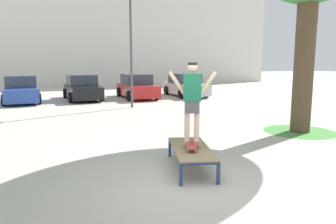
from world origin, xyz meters
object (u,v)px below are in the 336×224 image
Objects in this scene: car_blue at (22,90)px; car_red at (137,87)px; skater at (192,98)px; car_black at (82,88)px; car_silver at (185,86)px; light_post at (131,29)px; skate_box at (191,150)px; skateboard at (192,145)px.

car_red is (6.63, 0.00, 0.00)m from car_blue.
skater reaches higher than car_blue.
car_black is at bearing 95.11° from skater.
car_silver is 6.89m from light_post.
car_blue is (-4.56, 13.54, 0.28)m from skate_box.
light_post is (5.41, -4.04, 3.13)m from car_blue.
light_post is at bearing 84.86° from skater.
car_blue is 3.32m from car_black.
car_red and car_silver have the same top height.
skateboard is 0.19× the size of car_red.
car_silver is (3.32, 0.10, 0.00)m from car_red.
car_black and car_silver have the same top height.
car_silver is at bearing 68.45° from skate_box.
skate_box is at bearing 77.08° from skateboard.
skate_box is 1.19× the size of skater.
car_blue is 6.63m from car_red.
light_post is at bearing -106.81° from car_red.
car_blue is at bearing 108.51° from skater.
skater reaches higher than car_red.
skateboard is 14.34m from car_blue.
skate_box is 13.70m from car_red.
light_post is at bearing -137.64° from car_silver.
skater is at bearing -95.14° from light_post.
skateboard reaches higher than skate_box.
car_red is 1.01× the size of car_silver.
car_blue is 1.00× the size of car_black.
car_silver is at bearing -1.11° from car_black.
car_red is 5.26m from light_post.
car_red is at bearing -178.35° from car_silver.
light_post is (-4.54, -4.14, 3.13)m from car_silver.
skateboard is 14.72m from car_silver.
light_post is at bearing -63.82° from car_black.
light_post is at bearing 84.85° from skateboard.
car_black is at bearing 95.11° from skateboard.
car_silver is (5.40, 13.69, 0.15)m from skateboard.
car_silver is at bearing 0.55° from car_blue.
light_post is (-1.22, -4.04, 3.13)m from car_red.
car_blue is at bearing 108.51° from skateboard.
car_silver is (6.63, -0.13, 0.00)m from car_black.
car_black is 0.74× the size of light_post.
car_black is 6.64m from car_silver.
car_blue is at bearing -180.00° from car_red.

